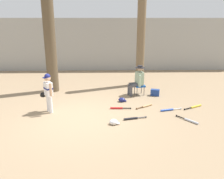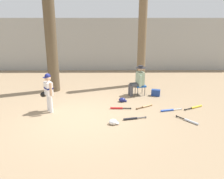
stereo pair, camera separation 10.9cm
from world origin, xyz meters
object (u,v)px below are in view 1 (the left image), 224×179
(tree_behind_spectator, at_px, (141,30))
(bat_blue_youth, at_px, (169,110))
(young_ballplayer, at_px, (48,90))
(batting_helmet_white, at_px, (114,122))
(bat_wood_tan, at_px, (146,106))
(batting_helmet_navy, at_px, (122,100))
(tree_near_player, at_px, (49,29))
(bat_yellow_trainer, at_px, (195,107))
(bat_black_composite, at_px, (132,118))
(folding_stool, at_px, (139,86))
(bat_aluminum_silver, at_px, (190,121))
(seated_spectator, at_px, (137,80))
(handbag_beside_stool, at_px, (155,93))
(bat_red_barrel, at_px, (118,108))

(tree_behind_spectator, xyz_separation_m, bat_blue_youth, (0.55, -3.26, -2.45))
(young_ballplayer, bearing_deg, batting_helmet_white, -25.54)
(young_ballplayer, bearing_deg, tree_behind_spectator, 43.48)
(tree_behind_spectator, height_order, bat_blue_youth, tree_behind_spectator)
(tree_behind_spectator, relative_size, bat_wood_tan, 8.69)
(batting_helmet_navy, bearing_deg, tree_near_player, 152.90)
(young_ballplayer, relative_size, batting_helmet_navy, 4.41)
(bat_yellow_trainer, relative_size, bat_black_composite, 1.01)
(bat_wood_tan, bearing_deg, bat_blue_youth, -27.87)
(young_ballplayer, xyz_separation_m, batting_helmet_white, (2.10, -1.00, -0.67))
(folding_stool, distance_m, bat_aluminum_silver, 2.90)
(seated_spectator, bearing_deg, bat_yellow_trainer, -38.50)
(handbag_beside_stool, relative_size, bat_blue_youth, 0.45)
(young_ballplayer, bearing_deg, batting_helmet_navy, 20.58)
(tree_near_player, relative_size, bat_black_composite, 7.88)
(batting_helmet_white, bearing_deg, young_ballplayer, 154.46)
(tree_near_player, height_order, handbag_beside_stool, tree_near_player)
(seated_spectator, bearing_deg, young_ballplayer, -150.99)
(folding_stool, xyz_separation_m, handbag_beside_stool, (0.62, -0.15, -0.23))
(tree_near_player, xyz_separation_m, bat_black_composite, (3.07, -3.06, -2.54))
(bat_black_composite, distance_m, batting_helmet_white, 0.68)
(handbag_beside_stool, relative_size, batting_helmet_navy, 1.15)
(tree_near_player, relative_size, handbag_beside_stool, 16.97)
(batting_helmet_white, bearing_deg, handbag_beside_stool, 56.32)
(tree_near_player, distance_m, bat_red_barrel, 4.29)
(bat_aluminum_silver, bearing_deg, folding_stool, 114.02)
(tree_behind_spectator, xyz_separation_m, bat_black_composite, (-0.75, -3.93, -2.45))
(bat_yellow_trainer, bearing_deg, bat_wood_tan, 176.53)
(seated_spectator, bearing_deg, tree_near_player, 169.54)
(young_ballplayer, relative_size, bat_yellow_trainer, 1.76)
(tree_behind_spectator, bearing_deg, batting_helmet_white, -107.40)
(tree_near_player, relative_size, batting_helmet_navy, 19.52)
(seated_spectator, distance_m, handbag_beside_stool, 0.89)
(young_ballplayer, distance_m, bat_black_composite, 2.86)
(tree_near_player, relative_size, bat_red_barrel, 8.05)
(young_ballplayer, bearing_deg, bat_aluminum_silver, -11.21)
(tree_near_player, bearing_deg, folding_stool, -9.84)
(folding_stool, height_order, handbag_beside_stool, folding_stool)
(bat_black_composite, bearing_deg, young_ballplayer, 165.93)
(bat_wood_tan, bearing_deg, young_ballplayer, -173.52)
(folding_stool, bearing_deg, batting_helmet_white, -112.15)
(seated_spectator, height_order, bat_yellow_trainer, seated_spectator)
(bat_yellow_trainer, bearing_deg, young_ballplayer, -176.89)
(young_ballplayer, height_order, bat_blue_youth, young_ballplayer)
(batting_helmet_white, bearing_deg, tree_near_player, 126.26)
(young_ballplayer, xyz_separation_m, bat_aluminum_silver, (4.40, -0.87, -0.71))
(bat_yellow_trainer, relative_size, batting_helmet_navy, 2.51)
(bat_blue_youth, bearing_deg, young_ballplayer, 179.99)
(bat_aluminum_silver, bearing_deg, bat_wood_tan, 131.98)
(seated_spectator, bearing_deg, batting_helmet_white, -110.57)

